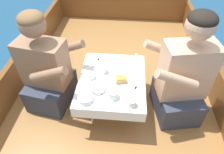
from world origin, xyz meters
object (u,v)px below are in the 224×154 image
object	(u,v)px
sandwich	(121,79)
coffee_cup_starboard	(113,94)
person_starboard	(182,79)
tin_can	(132,103)
coffee_cup_port	(103,70)
person_port	(47,71)
coffee_cup_center	(91,76)

from	to	relation	value
sandwich	coffee_cup_starboard	bearing A→B (deg)	-106.08
sandwich	coffee_cup_starboard	distance (m)	0.19
person_starboard	sandwich	bearing A→B (deg)	-8.19
coffee_cup_starboard	tin_can	size ratio (longest dim) A/B	1.57
person_starboard	coffee_cup_port	bearing A→B (deg)	-18.50
person_starboard	tin_can	distance (m)	0.49
person_port	sandwich	bearing A→B (deg)	4.78
coffee_cup_starboard	tin_can	xyz separation A→B (m)	(0.15, -0.06, -0.01)
person_starboard	coffee_cup_center	bearing A→B (deg)	-10.68
coffee_cup_center	person_starboard	bearing A→B (deg)	-0.08
coffee_cup_center	sandwich	bearing A→B (deg)	-4.87
person_starboard	coffee_cup_starboard	size ratio (longest dim) A/B	9.55
coffee_cup_center	tin_can	world-z (taller)	same
person_port	coffee_cup_port	bearing A→B (deg)	16.28
person_starboard	tin_can	xyz separation A→B (m)	(-0.41, -0.27, -0.03)
coffee_cup_port	tin_can	bearing A→B (deg)	-53.81
person_port	tin_can	size ratio (longest dim) A/B	14.03
sandwich	coffee_cup_port	xyz separation A→B (m)	(-0.17, 0.12, -0.00)
person_starboard	coffee_cup_port	world-z (taller)	person_starboard
sandwich	coffee_cup_center	xyz separation A→B (m)	(-0.26, 0.02, -0.00)
person_port	coffee_cup_port	world-z (taller)	person_port
person_starboard	coffee_cup_starboard	xyz separation A→B (m)	(-0.56, -0.20, -0.02)
person_starboard	coffee_cup_starboard	distance (m)	0.60
sandwich	tin_can	world-z (taller)	sandwich
coffee_cup_port	coffee_cup_starboard	xyz separation A→B (m)	(0.11, -0.30, 0.01)
coffee_cup_port	tin_can	distance (m)	0.45
coffee_cup_starboard	tin_can	distance (m)	0.16
sandwich	coffee_cup_starboard	xyz separation A→B (m)	(-0.05, -0.18, 0.00)
person_port	person_starboard	distance (m)	1.18
coffee_cup_starboard	coffee_cup_center	world-z (taller)	coffee_cup_starboard
person_starboard	person_port	bearing A→B (deg)	-12.28
tin_can	coffee_cup_port	bearing A→B (deg)	126.19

